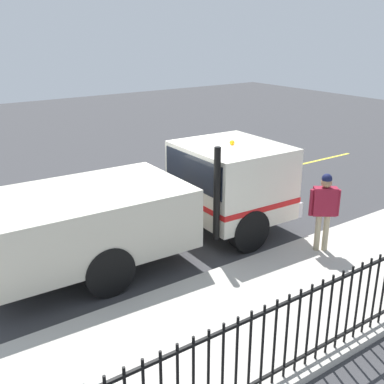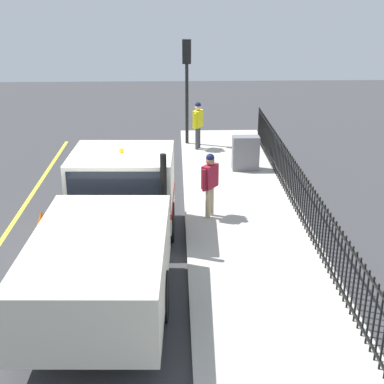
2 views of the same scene
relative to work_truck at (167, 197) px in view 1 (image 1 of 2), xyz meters
name	(u,v)px [view 1 (image 1 of 2)]	position (x,y,z in m)	size (l,w,h in m)	color
ground_plane	(184,233)	(-0.45, 0.74, -1.20)	(45.88, 45.88, 0.00)	#38383A
sidewalk_slab	(296,296)	(3.12, 0.74, -1.13)	(3.13, 20.85, 0.13)	#B7B2A8
lane_marking	(134,203)	(-2.92, 0.74, -1.20)	(0.12, 18.77, 0.01)	yellow
work_truck	(167,197)	(0.00, 0.00, 0.00)	(2.61, 6.92, 2.44)	silver
worker_standing	(324,204)	(2.19, 2.47, -0.03)	(0.46, 0.52, 1.71)	maroon
iron_fence	(367,296)	(4.50, 0.74, -0.42)	(0.04, 17.76, 1.29)	black
traffic_cone	(189,194)	(-2.03, 1.97, -0.92)	(0.39, 0.39, 0.55)	orange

